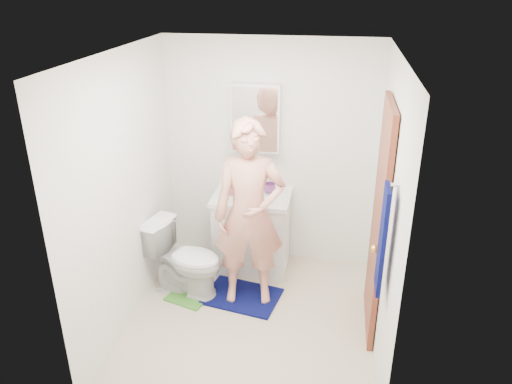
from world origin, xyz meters
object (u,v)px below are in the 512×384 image
soap_dispenser (232,185)px  toothbrush_cup (269,188)px  towel (382,240)px  man (249,215)px  vanity_cabinet (252,233)px  medicine_cabinet (256,118)px  toilet (186,259)px

soap_dispenser → toothbrush_cup: bearing=15.0°
towel → man: bearing=140.9°
vanity_cabinet → toothbrush_cup: toothbrush_cup is taller
medicine_cabinet → toilet: (-0.56, -0.81, -1.22)m
towel → man: 1.46m
toilet → soap_dispenser: 0.88m
toothbrush_cup → man: 0.68m
towel → toothbrush_cup: (-1.01, 1.57, -0.35)m
toothbrush_cup → man: man is taller
soap_dispenser → man: (0.29, -0.57, -0.04)m
medicine_cabinet → soap_dispenser: size_ratio=3.29×
vanity_cabinet → toilet: 0.81m
medicine_cabinet → man: bearing=-84.4°
vanity_cabinet → toothbrush_cup: size_ratio=6.10×
man → soap_dispenser: bearing=107.0°
medicine_cabinet → toothbrush_cup: (0.17, -0.14, -0.70)m
medicine_cabinet → toothbrush_cup: 0.73m
soap_dispenser → vanity_cabinet: bearing=4.6°
vanity_cabinet → soap_dispenser: 0.59m
towel → toilet: (-1.74, 0.90, -0.87)m
soap_dispenser → toilet: bearing=-121.8°
towel → soap_dispenser: bearing=133.4°
medicine_cabinet → toilet: 1.57m
vanity_cabinet → medicine_cabinet: 1.22m
medicine_cabinet → man: medicine_cabinet is taller
toilet → soap_dispenser: size_ratio=3.57×
medicine_cabinet → towel: 2.11m
man → toilet: bearing=169.5°
medicine_cabinet → towel: (1.18, -1.71, -0.35)m
toilet → toothbrush_cup: size_ratio=5.79×
towel → toothbrush_cup: size_ratio=6.10×
medicine_cabinet → toilet: bearing=-124.7°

